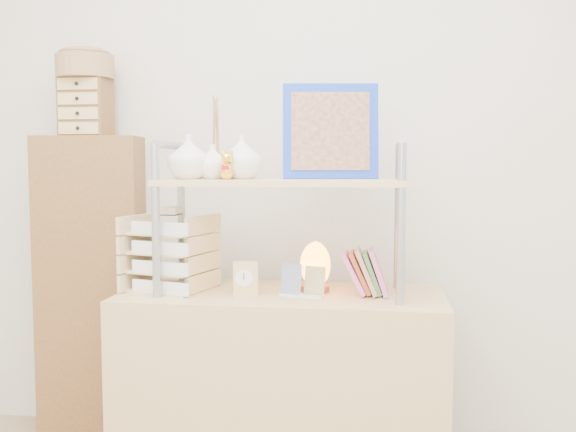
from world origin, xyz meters
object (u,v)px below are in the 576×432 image
Objects in this scene: desk at (282,391)px; salt_lamp at (315,266)px; cabinet at (93,287)px; letter_tray at (169,257)px.

desk is 6.36× the size of salt_lamp.
desk is at bearing -29.60° from cabinet.
letter_tray is (-0.43, -0.02, 0.50)m from desk.
desk is 0.66m from letter_tray.
cabinet is (-0.92, 0.37, 0.30)m from desk.
cabinet reaches higher than desk.
salt_lamp is (1.04, -0.33, 0.17)m from cabinet.
letter_tray is 0.55m from salt_lamp.
letter_tray reaches higher than desk.
desk is at bearing 2.01° from letter_tray.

